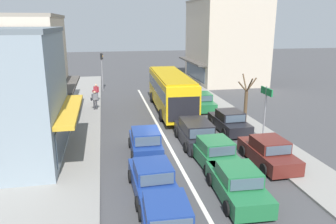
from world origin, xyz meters
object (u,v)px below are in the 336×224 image
at_px(parked_sedan_kerb_rear, 184,89).
at_px(pedestrian_with_handbag_near, 96,91).
at_px(hatchback_adjacent_lane_lead, 145,143).
at_px(directional_road_sign, 266,101).
at_px(wagon_behind_bus_mid, 195,133).
at_px(street_tree_right, 246,103).
at_px(parked_sedan_kerb_front, 268,152).
at_px(parked_sedan_kerb_third, 201,102).
at_px(pedestrian_browsing_midblock, 95,99).
at_px(hatchback_behind_bus_near, 166,220).
at_px(city_bus, 171,90).
at_px(sedan_queue_far_back, 238,184).
at_px(sedan_queue_gap_filler, 215,153).
at_px(sedan_adjacent_lane_trail, 153,180).
at_px(parked_sedan_kerb_second, 229,122).
at_px(traffic_light_downstreet, 102,65).

distance_m(parked_sedan_kerb_rear, pedestrian_with_handbag_near, 9.16).
relative_size(hatchback_adjacent_lane_lead, directional_road_sign, 1.04).
relative_size(wagon_behind_bus_mid, street_tree_right, 1.19).
bearing_deg(parked_sedan_kerb_front, hatchback_adjacent_lane_lead, 157.41).
xyz_separation_m(parked_sedan_kerb_third, pedestrian_browsing_midblock, (-9.19, 1.11, 0.40)).
height_order(parked_sedan_kerb_rear, pedestrian_with_handbag_near, pedestrian_with_handbag_near).
distance_m(hatchback_behind_bus_near, parked_sedan_kerb_rear, 23.83).
height_order(city_bus, hatchback_adjacent_lane_lead, city_bus).
height_order(city_bus, parked_sedan_kerb_front, city_bus).
relative_size(hatchback_adjacent_lane_lead, parked_sedan_kerb_rear, 0.89).
bearing_deg(sedan_queue_far_back, pedestrian_browsing_midblock, 111.51).
xyz_separation_m(sedan_queue_gap_filler, pedestrian_browsing_midblock, (-6.50, 12.59, 0.40)).
bearing_deg(parked_sedan_kerb_front, parked_sedan_kerb_third, 90.93).
bearing_deg(sedan_adjacent_lane_trail, hatchback_behind_bus_near, -90.18).
height_order(directional_road_sign, pedestrian_browsing_midblock, directional_road_sign).
distance_m(pedestrian_with_handbag_near, pedestrian_browsing_midblock, 3.29).
height_order(parked_sedan_kerb_front, pedestrian_with_handbag_near, pedestrian_with_handbag_near).
height_order(sedan_queue_gap_filler, street_tree_right, street_tree_right).
xyz_separation_m(parked_sedan_kerb_second, street_tree_right, (1.56, 0.85, 1.09)).
bearing_deg(hatchback_adjacent_lane_lead, sedan_adjacent_lane_trail, -93.19).
bearing_deg(sedan_queue_gap_filler, sedan_adjacent_lane_trail, -147.03).
relative_size(parked_sedan_kerb_third, pedestrian_browsing_midblock, 2.60).
xyz_separation_m(sedan_queue_far_back, traffic_light_downstreet, (-5.64, 24.71, 2.19)).
xyz_separation_m(city_bus, pedestrian_with_handbag_near, (-6.37, 4.48, -0.81)).
height_order(city_bus, parked_sedan_kerb_second, city_bus).
relative_size(sedan_adjacent_lane_trail, pedestrian_with_handbag_near, 2.61).
bearing_deg(sedan_adjacent_lane_trail, parked_sedan_kerb_front, 16.56).
relative_size(city_bus, hatchback_adjacent_lane_lead, 2.93).
height_order(sedan_queue_far_back, wagon_behind_bus_mid, wagon_behind_bus_mid).
height_order(hatchback_adjacent_lane_lead, traffic_light_downstreet, traffic_light_downstreet).
height_order(city_bus, parked_sedan_kerb_third, city_bus).
bearing_deg(hatchback_behind_bus_near, directional_road_sign, 46.59).
bearing_deg(hatchback_adjacent_lane_lead, parked_sedan_kerb_third, 56.57).
distance_m(wagon_behind_bus_mid, parked_sedan_kerb_second, 3.74).
bearing_deg(parked_sedan_kerb_rear, hatchback_adjacent_lane_lead, -111.71).
bearing_deg(parked_sedan_kerb_front, parked_sedan_kerb_second, 89.74).
xyz_separation_m(hatchback_adjacent_lane_lead, traffic_light_downstreet, (-2.35, 19.02, 2.15)).
xyz_separation_m(directional_road_sign, pedestrian_with_handbag_near, (-10.68, 13.05, -1.61)).
distance_m(sedan_queue_far_back, parked_sedan_kerb_second, 9.31).
bearing_deg(sedan_queue_gap_filler, street_tree_right, 54.02).
height_order(hatchback_adjacent_lane_lead, directional_road_sign, directional_road_sign).
bearing_deg(hatchback_adjacent_lane_lead, parked_sedan_kerb_rear, 68.29).
bearing_deg(pedestrian_browsing_midblock, directional_road_sign, -42.22).
xyz_separation_m(city_bus, parked_sedan_kerb_front, (2.94, -11.85, -1.22)).
height_order(hatchback_behind_bus_near, pedestrian_browsing_midblock, pedestrian_browsing_midblock).
xyz_separation_m(wagon_behind_bus_mid, street_tree_right, (4.65, 2.96, 1.00)).
bearing_deg(hatchback_adjacent_lane_lead, traffic_light_downstreet, 97.03).
distance_m(hatchback_behind_bus_near, pedestrian_browsing_midblock, 18.40).
distance_m(hatchback_adjacent_lane_lead, traffic_light_downstreet, 19.29).
distance_m(hatchback_behind_bus_near, directional_road_sign, 11.76).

